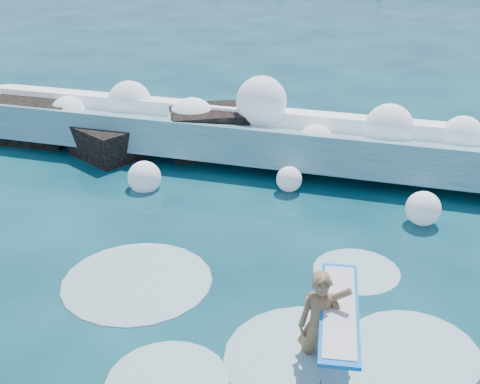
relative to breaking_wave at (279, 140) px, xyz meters
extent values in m
plane|color=#072A3B|center=(-1.21, -6.95, -0.59)|extent=(200.00, 200.00, 0.00)
cube|color=teal|center=(0.00, -0.16, -0.10)|extent=(19.65, 2.99, 1.64)
cube|color=white|center=(0.00, 0.64, 0.39)|extent=(19.65, 1.38, 0.76)
cube|color=black|center=(-7.85, -0.38, -0.10)|extent=(2.75, 2.16, 1.41)
cube|color=black|center=(-4.85, -1.18, -0.21)|extent=(2.43, 2.24, 1.08)
cube|color=black|center=(-2.15, 0.02, -0.06)|extent=(2.73, 2.54, 1.52)
imported|color=#8C6341|center=(2.56, -8.19, 0.03)|extent=(0.72, 0.50, 1.90)
cube|color=#0D75E8|center=(2.84, -8.14, 0.36)|extent=(0.95, 2.66, 0.06)
cube|color=silver|center=(2.84, -8.14, 0.38)|extent=(0.81, 2.43, 0.06)
sphere|color=white|center=(-6.61, -0.31, 0.25)|extent=(1.12, 1.12, 1.12)
sphere|color=white|center=(-4.90, 0.48, 0.53)|extent=(1.38, 1.38, 1.38)
sphere|color=white|center=(-2.65, 0.00, 0.26)|extent=(1.48, 1.48, 1.48)
sphere|color=white|center=(-0.60, 0.23, 1.01)|extent=(1.46, 1.46, 1.46)
sphere|color=white|center=(1.12, -0.38, 0.20)|extent=(0.94, 0.94, 0.94)
sphere|color=white|center=(3.02, -0.04, 0.66)|extent=(1.32, 1.32, 1.32)
sphere|color=white|center=(4.93, 0.27, 0.51)|extent=(1.10, 1.10, 1.10)
sphere|color=white|center=(-2.88, -2.94, -0.31)|extent=(0.87, 0.87, 0.87)
sphere|color=white|center=(0.76, -2.12, -0.24)|extent=(0.66, 0.66, 0.66)
sphere|color=white|center=(4.07, -2.96, -0.20)|extent=(0.80, 0.80, 0.80)
ellipsoid|color=silver|center=(2.45, -8.25, -0.59)|extent=(2.83, 2.83, 0.14)
ellipsoid|color=silver|center=(0.44, -9.39, -0.59)|extent=(1.95, 1.95, 0.10)
ellipsoid|color=silver|center=(4.04, -7.57, -0.59)|extent=(2.22, 2.22, 0.11)
ellipsoid|color=silver|center=(-1.20, -6.99, -0.59)|extent=(2.97, 2.97, 0.15)
ellipsoid|color=silver|center=(2.87, -5.41, -0.59)|extent=(1.76, 1.76, 0.09)
camera|label=1|loc=(3.53, -15.88, 5.97)|focal=45.00mm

